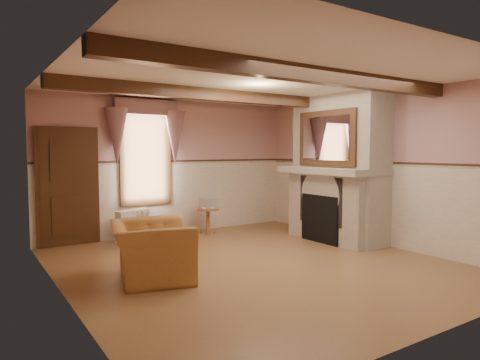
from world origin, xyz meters
TOP-DOWN VIEW (x-y plane):
  - floor at (0.00, 0.00)m, footprint 5.50×6.00m
  - ceiling at (0.00, 0.00)m, footprint 5.50×6.00m
  - wall_back at (0.00, 3.00)m, footprint 5.50×0.02m
  - wall_front at (0.00, -3.00)m, footprint 5.50×0.02m
  - wall_left at (-2.75, 0.00)m, footprint 0.02×6.00m
  - wall_right at (2.75, 0.00)m, footprint 0.02×6.00m
  - wainscot at (0.00, 0.00)m, footprint 5.50×6.00m
  - chair_rail at (0.00, 0.00)m, footprint 5.50×6.00m
  - firebox at (2.00, 0.60)m, footprint 0.20×0.95m
  - armchair at (-1.60, 0.16)m, footprint 1.31×1.42m
  - side_table at (0.52, 2.43)m, footprint 0.61×0.61m
  - book_stack at (0.55, 2.47)m, footprint 0.28×0.34m
  - radiator at (-0.98, 2.70)m, footprint 0.72×0.42m
  - bowl at (2.24, 0.45)m, footprint 0.34×0.34m
  - mantel_clock at (2.24, 1.23)m, footprint 0.14×0.24m
  - oil_lamp at (2.24, 1.05)m, footprint 0.11×0.11m
  - candle_red at (2.24, 0.09)m, footprint 0.06×0.06m
  - jar_yellow at (2.24, 0.08)m, footprint 0.06×0.06m
  - fireplace at (2.42, 0.60)m, footprint 0.85×2.00m
  - mantel at (2.24, 0.60)m, footprint 1.05×2.05m
  - overmantel_mirror at (2.06, 0.60)m, footprint 0.06×1.44m
  - door at (-2.10, 2.94)m, footprint 1.10×0.10m
  - window at (-0.60, 2.97)m, footprint 1.06×0.08m
  - window_drapes at (-0.60, 2.88)m, footprint 1.30×0.14m
  - ceiling_beam_front at (0.00, -1.20)m, footprint 5.50×0.18m
  - ceiling_beam_back at (0.00, 1.20)m, footprint 5.50×0.18m

SIDE VIEW (x-z plane):
  - floor at x=0.00m, z-range -0.01..0.01m
  - side_table at x=0.52m, z-range 0.00..0.55m
  - radiator at x=-0.98m, z-range 0.00..0.60m
  - armchair at x=-1.60m, z-range 0.00..0.77m
  - firebox at x=2.00m, z-range 0.00..0.90m
  - book_stack at x=0.55m, z-range 0.55..0.75m
  - wainscot at x=0.00m, z-range 0.00..1.50m
  - door at x=-2.10m, z-range 0.00..2.10m
  - mantel at x=2.24m, z-range 1.30..1.42m
  - wall_back at x=0.00m, z-range 0.00..2.80m
  - wall_front at x=0.00m, z-range 0.00..2.80m
  - wall_left at x=-2.75m, z-range 0.00..2.80m
  - wall_right at x=2.75m, z-range 0.00..2.80m
  - fireplace at x=2.42m, z-range 0.00..2.80m
  - bowl at x=2.24m, z-range 1.42..1.50m
  - jar_yellow at x=2.24m, z-range 1.42..1.54m
  - chair_rail at x=0.00m, z-range 1.46..1.54m
  - candle_red at x=2.24m, z-range 1.42..1.58m
  - mantel_clock at x=2.24m, z-range 1.42..1.62m
  - oil_lamp at x=2.24m, z-range 1.42..1.70m
  - window at x=-0.60m, z-range 0.64..2.66m
  - overmantel_mirror at x=2.06m, z-range 1.45..2.49m
  - window_drapes at x=-0.60m, z-range 1.55..2.95m
  - ceiling_beam_front at x=0.00m, z-range 2.60..2.80m
  - ceiling_beam_back at x=0.00m, z-range 2.60..2.80m
  - ceiling at x=0.00m, z-range 2.79..2.80m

